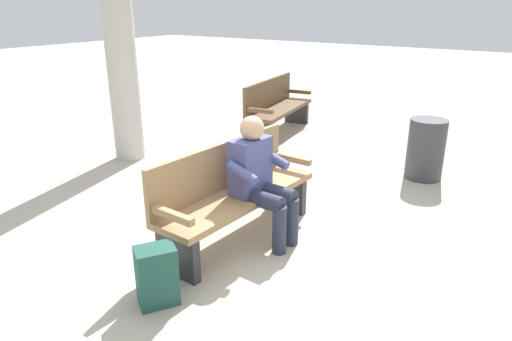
{
  "coord_description": "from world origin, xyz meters",
  "views": [
    {
      "loc": [
        3.16,
        2.31,
        2.13
      ],
      "look_at": [
        -0.05,
        0.15,
        0.7
      ],
      "focal_mm": 32.38,
      "sensor_mm": 36.0,
      "label": 1
    }
  ],
  "objects_px": {
    "bench_near": "(234,192)",
    "support_pillar": "(116,5)",
    "backpack": "(157,276)",
    "bench_far": "(276,106)",
    "trash_bin": "(426,149)",
    "person_seated": "(260,177)"
  },
  "relations": [
    {
      "from": "bench_near",
      "to": "support_pillar",
      "type": "xyz_separation_m",
      "value": [
        -1.06,
        -2.64,
        1.61
      ]
    },
    {
      "from": "backpack",
      "to": "bench_far",
      "type": "xyz_separation_m",
      "value": [
        -4.51,
        -1.75,
        0.23
      ]
    },
    {
      "from": "bench_far",
      "to": "trash_bin",
      "type": "bearing_deg",
      "value": 65.64
    },
    {
      "from": "backpack",
      "to": "bench_near",
      "type": "bearing_deg",
      "value": -172.62
    },
    {
      "from": "person_seated",
      "to": "support_pillar",
      "type": "bearing_deg",
      "value": -105.44
    },
    {
      "from": "backpack",
      "to": "trash_bin",
      "type": "relative_size",
      "value": 0.61
    },
    {
      "from": "person_seated",
      "to": "backpack",
      "type": "xyz_separation_m",
      "value": [
        1.24,
        -0.09,
        -0.4
      ]
    },
    {
      "from": "trash_bin",
      "to": "bench_near",
      "type": "bearing_deg",
      "value": -22.36
    },
    {
      "from": "person_seated",
      "to": "backpack",
      "type": "relative_size",
      "value": 2.56
    },
    {
      "from": "person_seated",
      "to": "backpack",
      "type": "bearing_deg",
      "value": -0.78
    },
    {
      "from": "bench_near",
      "to": "person_seated",
      "type": "xyz_separation_m",
      "value": [
        -0.09,
        0.24,
        0.17
      ]
    },
    {
      "from": "trash_bin",
      "to": "backpack",
      "type": "bearing_deg",
      "value": -13.74
    },
    {
      "from": "backpack",
      "to": "support_pillar",
      "type": "xyz_separation_m",
      "value": [
        -2.22,
        -2.79,
        1.84
      ]
    },
    {
      "from": "bench_far",
      "to": "support_pillar",
      "type": "distance_m",
      "value": 2.99
    },
    {
      "from": "bench_near",
      "to": "trash_bin",
      "type": "height_order",
      "value": "bench_near"
    },
    {
      "from": "bench_near",
      "to": "backpack",
      "type": "height_order",
      "value": "bench_near"
    },
    {
      "from": "bench_near",
      "to": "support_pillar",
      "type": "distance_m",
      "value": 3.27
    },
    {
      "from": "bench_far",
      "to": "support_pillar",
      "type": "xyz_separation_m",
      "value": [
        2.29,
        -1.04,
        1.61
      ]
    },
    {
      "from": "bench_near",
      "to": "backpack",
      "type": "distance_m",
      "value": 1.19
    },
    {
      "from": "bench_near",
      "to": "trash_bin",
      "type": "xyz_separation_m",
      "value": [
        -2.59,
        1.07,
        -0.08
      ]
    },
    {
      "from": "bench_far",
      "to": "trash_bin",
      "type": "relative_size",
      "value": 2.43
    },
    {
      "from": "bench_near",
      "to": "bench_far",
      "type": "bearing_deg",
      "value": -151.19
    }
  ]
}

